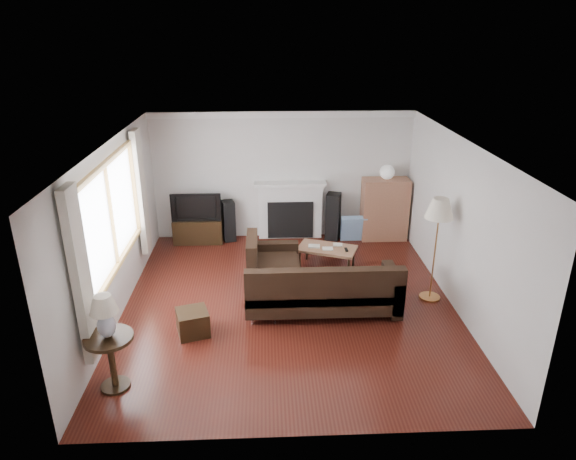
{
  "coord_description": "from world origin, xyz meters",
  "views": [
    {
      "loc": [
        -0.33,
        -6.9,
        4.02
      ],
      "look_at": [
        0.0,
        0.3,
        1.1
      ],
      "focal_mm": 32.0,
      "sensor_mm": 36.0,
      "label": 1
    }
  ],
  "objects_px": {
    "bookshelf": "(384,209)",
    "floor_lamp": "(435,250)",
    "sectional_sofa": "(322,287)",
    "tv_stand": "(198,230)",
    "coffee_table": "(327,257)",
    "side_table": "(112,362)"
  },
  "relations": [
    {
      "from": "side_table",
      "to": "floor_lamp",
      "type": "bearing_deg",
      "value": 23.81
    },
    {
      "from": "bookshelf",
      "to": "coffee_table",
      "type": "distance_m",
      "value": 1.86
    },
    {
      "from": "sectional_sofa",
      "to": "coffee_table",
      "type": "xyz_separation_m",
      "value": [
        0.24,
        1.45,
        -0.2
      ]
    },
    {
      "from": "tv_stand",
      "to": "coffee_table",
      "type": "height_order",
      "value": "tv_stand"
    },
    {
      "from": "bookshelf",
      "to": "sectional_sofa",
      "type": "distance_m",
      "value": 3.13
    },
    {
      "from": "tv_stand",
      "to": "bookshelf",
      "type": "height_order",
      "value": "bookshelf"
    },
    {
      "from": "sectional_sofa",
      "to": "side_table",
      "type": "height_order",
      "value": "sectional_sofa"
    },
    {
      "from": "floor_lamp",
      "to": "side_table",
      "type": "distance_m",
      "value": 4.8
    },
    {
      "from": "bookshelf",
      "to": "floor_lamp",
      "type": "distance_m",
      "value": 2.46
    },
    {
      "from": "tv_stand",
      "to": "coffee_table",
      "type": "relative_size",
      "value": 0.96
    },
    {
      "from": "tv_stand",
      "to": "side_table",
      "type": "height_order",
      "value": "side_table"
    },
    {
      "from": "tv_stand",
      "to": "floor_lamp",
      "type": "xyz_separation_m",
      "value": [
        3.88,
        -2.43,
        0.59
      ]
    },
    {
      "from": "floor_lamp",
      "to": "side_table",
      "type": "relative_size",
      "value": 2.35
    },
    {
      "from": "tv_stand",
      "to": "side_table",
      "type": "xyz_separation_m",
      "value": [
        -0.49,
        -4.36,
        0.11
      ]
    },
    {
      "from": "sectional_sofa",
      "to": "coffee_table",
      "type": "height_order",
      "value": "sectional_sofa"
    },
    {
      "from": "floor_lamp",
      "to": "sectional_sofa",
      "type": "bearing_deg",
      "value": -170.39
    },
    {
      "from": "sectional_sofa",
      "to": "side_table",
      "type": "distance_m",
      "value": 3.1
    },
    {
      "from": "bookshelf",
      "to": "floor_lamp",
      "type": "relative_size",
      "value": 0.74
    },
    {
      "from": "bookshelf",
      "to": "sectional_sofa",
      "type": "height_order",
      "value": "bookshelf"
    },
    {
      "from": "tv_stand",
      "to": "bookshelf",
      "type": "xyz_separation_m",
      "value": [
        3.67,
        0.01,
        0.38
      ]
    },
    {
      "from": "tv_stand",
      "to": "side_table",
      "type": "distance_m",
      "value": 4.39
    },
    {
      "from": "sectional_sofa",
      "to": "side_table",
      "type": "xyz_separation_m",
      "value": [
        -2.63,
        -1.63,
        -0.05
      ]
    }
  ]
}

